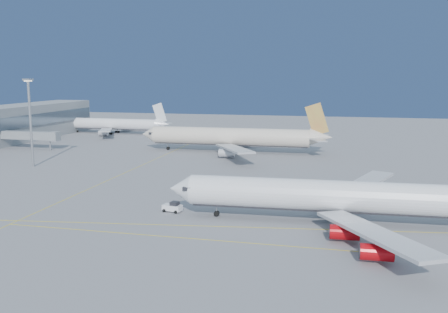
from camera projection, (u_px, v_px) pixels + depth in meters
ground at (233, 218)px, 98.40m from camera, size 500.00×500.00×0.00m
terminal at (5, 125)px, 205.06m from camera, size 18.40×110.00×15.00m
jet_bridge at (33, 136)px, 187.97m from camera, size 23.60×3.60×6.90m
taxiway_lines at (173, 205)px, 107.85m from camera, size 118.86×140.00×0.02m
airliner_virgin at (345, 197)px, 93.80m from camera, size 68.74×61.77×16.97m
airliner_etihad at (234, 137)px, 180.79m from camera, size 70.48×65.31×18.44m
airliner_third at (114, 124)px, 238.10m from camera, size 56.34×52.02×15.13m
pushback_tug at (173, 207)px, 102.50m from camera, size 4.21×3.01×2.19m
light_mast at (30, 115)px, 150.58m from camera, size 2.31×2.31×26.74m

